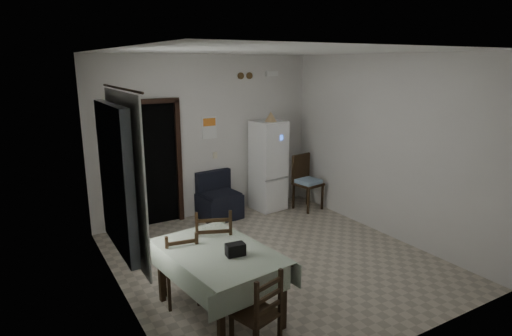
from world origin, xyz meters
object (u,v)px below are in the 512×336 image
object	(u,v)px
dining_chair_far_right	(214,247)
dining_chair_near_head	(256,312)
fridge	(268,166)
dining_table	(219,282)
navy_seat	(219,196)
dining_chair_far_left	(180,266)
corner_chair	(308,183)

from	to	relation	value
dining_chair_far_right	dining_chair_near_head	world-z (taller)	dining_chair_far_right
fridge	dining_table	bearing A→B (deg)	-137.29
navy_seat	dining_chair_far_right	world-z (taller)	dining_chair_far_right
dining_chair_far_left	dining_chair_far_right	distance (m)	0.49
fridge	dining_table	world-z (taller)	fridge
fridge	dining_chair_far_left	size ratio (longest dim) A/B	1.87
fridge	navy_seat	size ratio (longest dim) A/B	2.05
corner_chair	dining_chair_far_left	world-z (taller)	corner_chair
corner_chair	dining_table	xyz separation A→B (m)	(-3.02, -2.34, -0.14)
corner_chair	dining_chair_far_right	distance (m)	3.32
dining_chair_near_head	navy_seat	bearing A→B (deg)	-126.94
dining_table	navy_seat	bearing A→B (deg)	57.03
dining_table	fridge	bearing A→B (deg)	42.13
fridge	dining_table	xyz separation A→B (m)	(-2.38, -2.77, -0.46)
navy_seat	dining_chair_far_right	bearing A→B (deg)	-123.08
navy_seat	dining_chair_far_right	distance (m)	2.48
fridge	dining_chair_far_right	xyz separation A→B (m)	(-2.18, -2.20, -0.31)
corner_chair	dining_chair_near_head	bearing A→B (deg)	-143.33
fridge	dining_chair_near_head	xyz separation A→B (m)	(-2.37, -3.57, -0.40)
dining_table	dining_chair_near_head	distance (m)	0.80
dining_chair_far_left	dining_chair_near_head	xyz separation A→B (m)	(0.28, -1.26, -0.01)
dining_chair_far_left	dining_chair_near_head	distance (m)	1.29
fridge	dining_chair_near_head	size ratio (longest dim) A/B	1.90
fridge	dining_chair_far_right	distance (m)	3.11
dining_table	dining_chair_near_head	bearing A→B (deg)	-96.39
navy_seat	dining_chair_near_head	bearing A→B (deg)	-116.26
dining_chair_far_left	fridge	bearing A→B (deg)	-129.15
dining_chair_far_right	dining_chair_near_head	distance (m)	1.38
fridge	dining_chair_far_left	bearing A→B (deg)	-145.62
navy_seat	dining_chair_far_right	size ratio (longest dim) A/B	0.77
dining_chair_far_left	dining_chair_far_right	size ratio (longest dim) A/B	0.85
fridge	dining_chair_far_left	distance (m)	3.53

